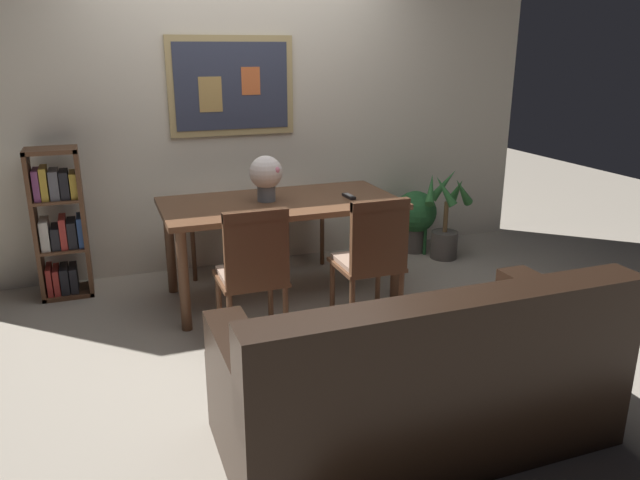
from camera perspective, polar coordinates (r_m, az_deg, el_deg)
The scene contains 13 objects.
ground_plane at distance 4.23m, azimuth -2.30°, elevation -7.33°, with size 12.00×12.00×0.00m, color gray.
wall_back_with_painting at distance 5.13m, azimuth -7.18°, elevation 12.12°, with size 5.20×0.14×2.60m.
dining_table at distance 4.41m, azimuth -3.70°, elevation 2.58°, with size 1.69×0.86×0.73m.
dining_chair_far_right at distance 5.26m, azimuth -2.49°, elevation 3.90°, with size 0.40×0.41×0.91m.
dining_chair_near_left at distance 3.63m, azimuth -6.28°, elevation -2.56°, with size 0.40×0.41×0.91m.
dining_chair_far_left at distance 5.08m, azimuth -10.53°, elevation 3.12°, with size 0.40×0.41×0.91m.
dining_chair_near_right at distance 3.86m, azimuth 4.90°, elevation -1.31°, with size 0.40×0.41×0.91m.
leather_couch at distance 2.90m, azimuth 9.26°, elevation -13.18°, with size 1.80×0.84×0.84m.
bookshelf at distance 4.83m, azimuth -23.18°, elevation 1.28°, with size 0.36×0.28×1.11m.
potted_ivy at distance 5.54m, azimuth 8.92°, elevation 2.20°, with size 0.38×0.38×0.59m.
potted_palm at distance 5.41m, azimuth 11.68°, elevation 1.66°, with size 0.44×0.45×0.79m.
flower_vase at distance 4.35m, azimuth -5.07°, elevation 6.10°, with size 0.24×0.24×0.33m.
tv_remote at distance 4.47m, azimuth 2.72°, elevation 4.13°, with size 0.05×0.16×0.02m.
Camera 1 is at (-1.17, -3.65, 1.78)m, focal length 34.13 mm.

